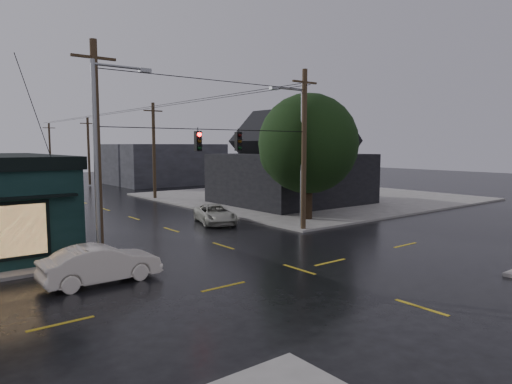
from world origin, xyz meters
TOP-DOWN VIEW (x-y plane):
  - ground_plane at (0.00, 0.00)m, footprint 160.00×160.00m
  - sidewalk_ne at (20.00, 20.00)m, footprint 28.00×28.00m
  - ne_building at (15.00, 17.00)m, footprint 12.60×11.60m
  - corner_tree at (9.49, 9.18)m, footprint 7.16×7.16m
  - utility_pole_nw at (-6.50, 6.50)m, footprint 2.00×0.32m
  - utility_pole_ne at (6.50, 6.50)m, footprint 2.00×0.32m
  - utility_pole_far_a at (6.50, 28.00)m, footprint 2.00×0.32m
  - utility_pole_far_b at (6.50, 48.00)m, footprint 2.00×0.32m
  - utility_pole_far_c at (6.50, 68.00)m, footprint 2.00×0.32m
  - span_signal_assembly at (0.10, 6.50)m, footprint 13.00×0.48m
  - streetlight_nw at (-6.80, 5.80)m, footprint 5.40×0.30m
  - streetlight_ne at (7.00, 7.20)m, footprint 5.40×0.30m
  - bg_building_east at (16.00, 45.00)m, footprint 14.00×12.00m
  - sedan_cream at (-7.54, 3.45)m, footprint 4.62×1.62m
  - suv_silver at (3.56, 12.30)m, footprint 3.52×5.18m

SIDE VIEW (x-z plane):
  - ground_plane at x=0.00m, z-range 0.00..0.00m
  - utility_pole_nw at x=-6.50m, z-range -5.08..5.08m
  - utility_pole_ne at x=6.50m, z-range -5.08..5.08m
  - utility_pole_far_a at x=6.50m, z-range -4.83..4.83m
  - utility_pole_far_b at x=6.50m, z-range -4.58..4.58m
  - utility_pole_far_c at x=6.50m, z-range -4.58..4.58m
  - streetlight_nw at x=-6.80m, z-range -4.58..4.58m
  - streetlight_ne at x=7.00m, z-range -4.58..4.58m
  - sidewalk_ne at x=20.00m, z-range 0.00..0.15m
  - suv_silver at x=3.56m, z-range 0.00..1.32m
  - sedan_cream at x=-7.54m, z-range 0.00..1.52m
  - bg_building_east at x=16.00m, z-range 0.00..5.60m
  - ne_building at x=15.00m, z-range 0.09..8.85m
  - corner_tree at x=9.49m, z-range 1.05..10.06m
  - span_signal_assembly at x=0.10m, z-range 5.08..6.31m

